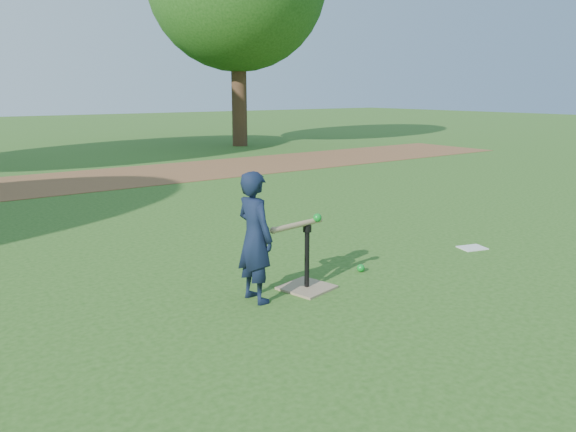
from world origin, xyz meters
TOP-DOWN VIEW (x-y plane):
  - ground at (0.00, 0.00)m, footprint 80.00×80.00m
  - dirt_strip at (0.00, 7.50)m, footprint 24.00×3.00m
  - child at (-0.85, -0.29)m, footprint 0.29×0.43m
  - wiffle_ball_ground at (0.46, -0.26)m, footprint 0.08×0.08m
  - clipboard at (2.14, -0.40)m, footprint 0.35×0.31m
  - batting_tee at (-0.30, -0.33)m, footprint 0.52×0.52m
  - swing_action at (-0.40, -0.35)m, footprint 0.63×0.14m

SIDE VIEW (x-z plane):
  - ground at x=0.00m, z-range 0.00..0.00m
  - dirt_strip at x=0.00m, z-range 0.00..0.01m
  - clipboard at x=2.14m, z-range 0.00..0.01m
  - wiffle_ball_ground at x=0.46m, z-range 0.00..0.08m
  - batting_tee at x=-0.30m, z-range -0.20..0.42m
  - child at x=-0.85m, z-range 0.00..1.16m
  - swing_action at x=-0.40m, z-range 0.60..0.70m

